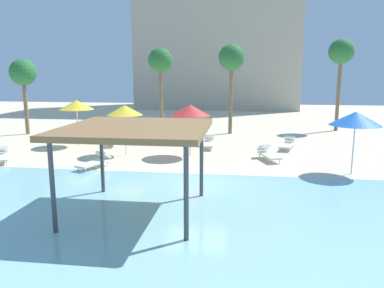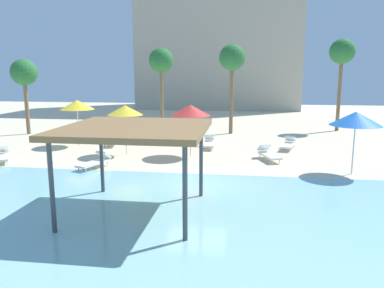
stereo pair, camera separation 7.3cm
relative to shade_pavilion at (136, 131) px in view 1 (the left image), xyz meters
name	(u,v)px [view 1 (the left image)]	position (x,y,z in m)	size (l,w,h in m)	color
ground_plane	(197,184)	(1.52, 3.42, -2.71)	(80.00, 80.00, 0.00)	beige
lagoon_water	(174,239)	(1.52, -1.83, -2.69)	(44.00, 13.50, 0.04)	#8CC6CC
shade_pavilion	(136,131)	(0.00, 0.00, 0.00)	(4.47, 4.47, 2.88)	#42474C
beach_umbrella_yellow_1	(76,105)	(-6.82, 10.73, -0.16)	(2.10, 2.10, 2.84)	silver
beach_umbrella_yellow_2	(125,110)	(-3.08, 8.58, -0.23)	(1.95, 1.95, 2.75)	silver
beach_umbrella_blue_3	(356,119)	(8.27, 5.97, -0.18)	(2.24, 2.24, 2.84)	silver
beach_umbrella_red_4	(190,110)	(0.52, 8.76, -0.20)	(2.17, 2.17, 2.81)	silver
lounge_chair_0	(112,140)	(-4.79, 11.09, -2.38)	(0.96, 1.98, 0.74)	white
lounge_chair_1	(96,161)	(-3.61, 5.45, -2.38)	(1.24, 1.99, 0.74)	white
lounge_chair_2	(268,154)	(4.71, 8.32, -2.38)	(1.22, 1.99, 0.74)	white
lounge_chair_3	(2,155)	(-8.88, 6.05, -2.38)	(1.51, 1.93, 0.74)	white
lounge_chair_4	(209,142)	(1.34, 11.11, -2.38)	(0.71, 1.93, 0.74)	white
lounge_chair_5	(288,144)	(6.07, 11.34, -2.38)	(1.10, 1.99, 0.74)	white
palm_tree_0	(160,62)	(-3.08, 17.92, 2.57)	(1.90, 1.90, 6.39)	brown
palm_tree_1	(231,60)	(2.43, 16.76, 2.71)	(1.90, 1.90, 6.53)	brown
palm_tree_2	(23,74)	(-12.47, 14.49, 1.71)	(1.90, 1.90, 5.47)	brown
palm_tree_3	(341,54)	(10.64, 19.26, 3.17)	(1.90, 1.90, 7.03)	brown
hotel_block_0	(218,23)	(0.02, 38.60, 7.98)	(19.83, 10.06, 21.38)	#B2A893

